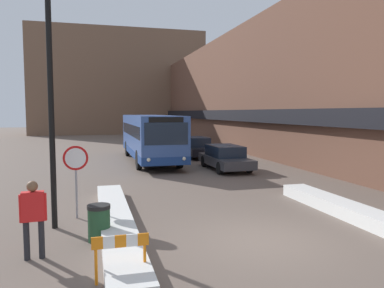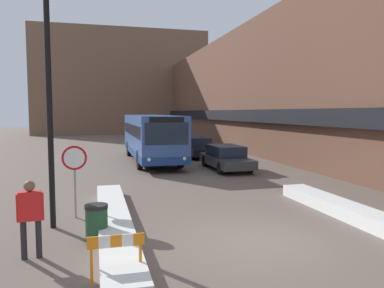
{
  "view_description": "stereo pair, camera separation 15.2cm",
  "coord_description": "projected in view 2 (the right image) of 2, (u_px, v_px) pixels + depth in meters",
  "views": [
    {
      "loc": [
        -4.22,
        -8.55,
        3.31
      ],
      "look_at": [
        0.18,
        7.85,
        1.87
      ],
      "focal_mm": 35.0,
      "sensor_mm": 36.0,
      "label": 1
    },
    {
      "loc": [
        -4.07,
        -8.59,
        3.31
      ],
      "look_at": [
        0.18,
        7.85,
        1.87
      ],
      "focal_mm": 35.0,
      "sensor_mm": 36.0,
      "label": 2
    }
  ],
  "objects": [
    {
      "name": "snow_bank_left",
      "position": [
        114.0,
        222.0,
        10.72
      ],
      "size": [
        0.9,
        9.21,
        0.36
      ],
      "color": "silver",
      "rests_on": "ground_plane"
    },
    {
      "name": "parked_car_front",
      "position": [
        226.0,
        157.0,
        21.59
      ],
      "size": [
        1.91,
        4.75,
        1.4
      ],
      "color": "#38383D",
      "rests_on": "ground_plane"
    },
    {
      "name": "ground_plane",
      "position": [
        262.0,
        242.0,
        9.58
      ],
      "size": [
        160.0,
        160.0,
        0.0
      ],
      "primitive_type": "plane",
      "color": "#66564C"
    },
    {
      "name": "street_lamp",
      "position": [
        58.0,
        76.0,
        10.46
      ],
      "size": [
        1.46,
        0.36,
        7.05
      ],
      "color": "black",
      "rests_on": "ground_plane"
    },
    {
      "name": "parked_car_middle",
      "position": [
        197.0,
        147.0,
        27.7
      ],
      "size": [
        1.86,
        4.78,
        1.47
      ],
      "color": "black",
      "rests_on": "ground_plane"
    },
    {
      "name": "pedestrian",
      "position": [
        30.0,
        212.0,
        8.4
      ],
      "size": [
        0.58,
        0.26,
        1.79
      ],
      "rotation": [
        0.0,
        0.0,
        0.09
      ],
      "color": "#232328",
      "rests_on": "ground_plane"
    },
    {
      "name": "trash_bin",
      "position": [
        97.0,
        223.0,
        9.62
      ],
      "size": [
        0.59,
        0.59,
        0.95
      ],
      "color": "#234C2D",
      "rests_on": "ground_plane"
    },
    {
      "name": "construction_barricade",
      "position": [
        116.0,
        249.0,
        7.26
      ],
      "size": [
        1.1,
        0.06,
        0.94
      ],
      "color": "orange",
      "rests_on": "ground_plane"
    },
    {
      "name": "city_bus",
      "position": [
        151.0,
        136.0,
        25.19
      ],
      "size": [
        2.69,
        11.51,
        3.1
      ],
      "color": "#335193",
      "rests_on": "ground_plane"
    },
    {
      "name": "stop_sign",
      "position": [
        75.0,
        166.0,
        11.6
      ],
      "size": [
        0.76,
        0.08,
        2.28
      ],
      "color": "gray",
      "rests_on": "ground_plane"
    },
    {
      "name": "parked_car_back",
      "position": [
        175.0,
        140.0,
        35.2
      ],
      "size": [
        1.92,
        4.43,
        1.46
      ],
      "color": "navy",
      "rests_on": "ground_plane"
    },
    {
      "name": "snow_bank_right",
      "position": [
        377.0,
        222.0,
        10.59
      ],
      "size": [
        0.9,
        9.26,
        0.41
      ],
      "color": "silver",
      "rests_on": "ground_plane"
    },
    {
      "name": "building_backdrop_far",
      "position": [
        121.0,
        83.0,
        58.54
      ],
      "size": [
        26.0,
        8.0,
        15.73
      ],
      "color": "brown",
      "rests_on": "ground_plane"
    },
    {
      "name": "building_row_right",
      "position": [
        250.0,
        92.0,
        34.78
      ],
      "size": [
        5.5,
        60.0,
        10.35
      ],
      "color": "brown",
      "rests_on": "ground_plane"
    }
  ]
}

